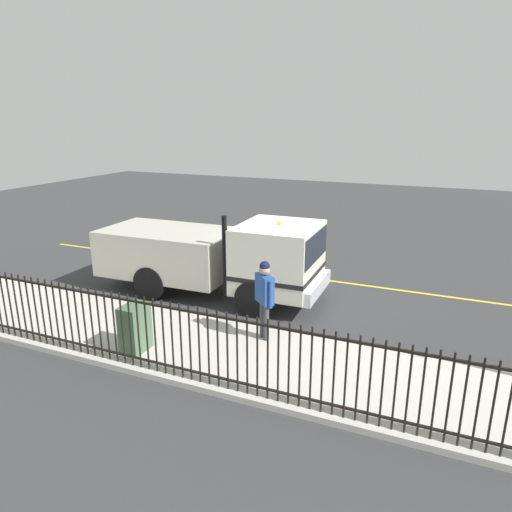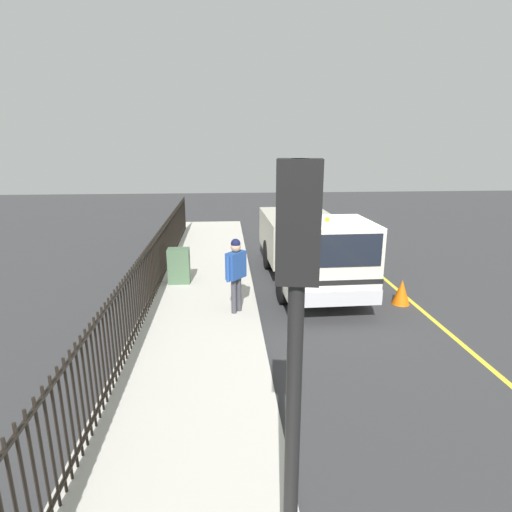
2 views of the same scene
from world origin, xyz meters
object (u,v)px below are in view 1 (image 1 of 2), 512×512
Objects in this scene: worker_standing at (265,292)px; utility_cabinet at (135,328)px; work_truck at (222,254)px; traffic_cone at (302,271)px.

worker_standing reaches higher than utility_cabinet.
worker_standing is at bearing 43.06° from work_truck.
traffic_cone is at bearing -42.15° from worker_standing.
utility_cabinet is at bearing -2.96° from work_truck.
utility_cabinet is (1.59, -2.28, -0.59)m from worker_standing.
utility_cabinet is 6.15m from traffic_cone.
work_truck is at bearing -4.20° from worker_standing.
traffic_cone is at bearing 163.01° from utility_cabinet.
work_truck is 3.61× the size of worker_standing.
worker_standing is at bearing 124.91° from utility_cabinet.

